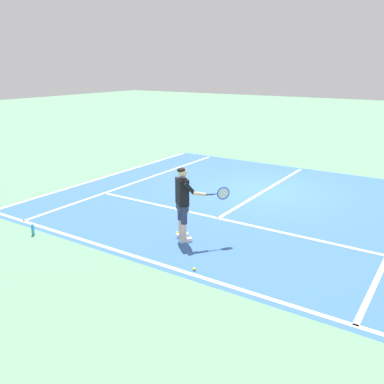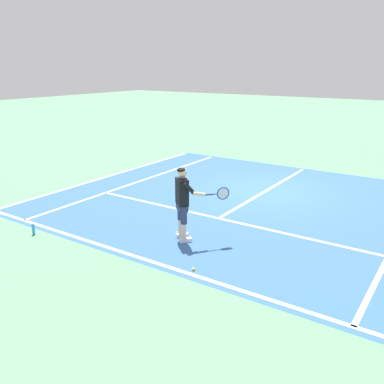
{
  "view_description": "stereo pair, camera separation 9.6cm",
  "coord_description": "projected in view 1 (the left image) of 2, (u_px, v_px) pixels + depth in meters",
  "views": [
    {
      "loc": [
        5.03,
        -11.96,
        3.86
      ],
      "look_at": [
        0.01,
        -4.28,
        1.05
      ],
      "focal_mm": 38.94,
      "sensor_mm": 36.0,
      "label": 1
    },
    {
      "loc": [
        5.11,
        -11.91,
        3.86
      ],
      "look_at": [
        0.01,
        -4.28,
        1.05
      ],
      "focal_mm": 38.94,
      "sensor_mm": 36.0,
      "label": 2
    }
  ],
  "objects": [
    {
      "name": "tennis_player",
      "position": [
        184.0,
        199.0,
        9.3
      ],
      "size": [
        1.13,
        0.8,
        1.71
      ],
      "color": "white",
      "rests_on": "ground"
    },
    {
      "name": "tennis_ball_near_feet",
      "position": [
        194.0,
        269.0,
        8.14
      ],
      "size": [
        0.07,
        0.07,
        0.07
      ],
      "primitive_type": "sphere",
      "color": "#CCE02D",
      "rests_on": "ground"
    },
    {
      "name": "water_bottle",
      "position": [
        33.0,
        230.0,
        9.82
      ],
      "size": [
        0.07,
        0.07,
        0.27
      ],
      "primitive_type": "cylinder",
      "color": "#3393D6",
      "rests_on": "ground"
    },
    {
      "name": "court_inner_surface",
      "position": [
        247.0,
        201.0,
        12.31
      ],
      "size": [
        10.98,
        9.74,
        0.0
      ],
      "primitive_type": "cube",
      "color": "#3866A8",
      "rests_on": "ground"
    },
    {
      "name": "line_singles_left",
      "position": [
        140.0,
        181.0,
        14.46
      ],
      "size": [
        0.1,
        9.34,
        0.01
      ],
      "primitive_type": "cube",
      "color": "white",
      "rests_on": "ground"
    },
    {
      "name": "line_centre_service",
      "position": [
        267.0,
        189.0,
        13.48
      ],
      "size": [
        0.1,
        6.4,
        0.01
      ],
      "primitive_type": "cube",
      "color": "white",
      "rests_on": "ground"
    },
    {
      "name": "ground_plane",
      "position": [
        265.0,
        191.0,
        13.33
      ],
      "size": [
        80.0,
        80.0,
        0.0
      ],
      "primitive_type": "plane",
      "color": "#609E70"
    },
    {
      "name": "line_baseline",
      "position": [
        147.0,
        260.0,
        8.57
      ],
      "size": [
        10.98,
        0.1,
        0.01
      ],
      "primitive_type": "cube",
      "color": "white",
      "rests_on": "ground"
    },
    {
      "name": "line_doubles_left",
      "position": [
        111.0,
        175.0,
        15.18
      ],
      "size": [
        0.1,
        9.34,
        0.01
      ],
      "primitive_type": "cube",
      "color": "white",
      "rests_on": "ground"
    },
    {
      "name": "tennis_ball_by_baseline",
      "position": [
        177.0,
        233.0,
        9.89
      ],
      "size": [
        0.07,
        0.07,
        0.07
      ],
      "primitive_type": "sphere",
      "color": "#CCE02D",
      "rests_on": "ground"
    },
    {
      "name": "line_service",
      "position": [
        218.0,
        218.0,
        10.92
      ],
      "size": [
        8.23,
        0.1,
        0.01
      ],
      "primitive_type": "cube",
      "color": "white",
      "rests_on": "ground"
    }
  ]
}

